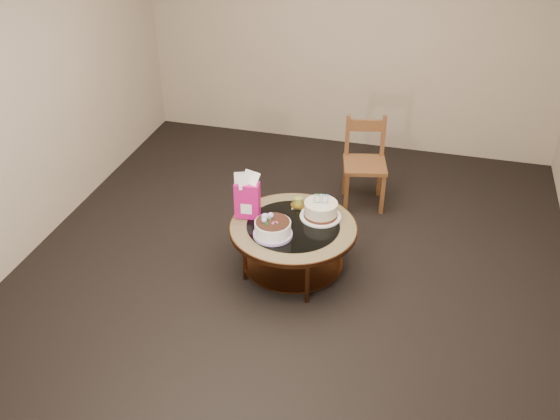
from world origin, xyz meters
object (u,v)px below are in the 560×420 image
(cream_cake, at_px, (321,210))
(dining_chair, at_px, (365,162))
(decorated_cake, at_px, (273,229))
(coffee_table, at_px, (293,233))
(gift_bag, at_px, (247,195))

(cream_cake, xyz_separation_m, dining_chair, (0.20, 1.07, -0.09))
(cream_cake, relative_size, dining_chair, 0.39)
(decorated_cake, xyz_separation_m, cream_cake, (0.30, 0.35, 0.01))
(coffee_table, relative_size, cream_cake, 3.06)
(decorated_cake, bearing_deg, coffee_table, 56.54)
(coffee_table, distance_m, cream_cake, 0.29)
(coffee_table, xyz_separation_m, gift_bag, (-0.39, 0.04, 0.27))
(gift_bag, bearing_deg, coffee_table, -11.53)
(decorated_cake, distance_m, cream_cake, 0.46)
(coffee_table, bearing_deg, dining_chair, 72.89)
(cream_cake, relative_size, gift_bag, 0.85)
(cream_cake, bearing_deg, gift_bag, -176.65)
(decorated_cake, bearing_deg, cream_cake, 49.17)
(cream_cake, height_order, dining_chair, dining_chair)
(coffee_table, relative_size, decorated_cake, 3.35)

